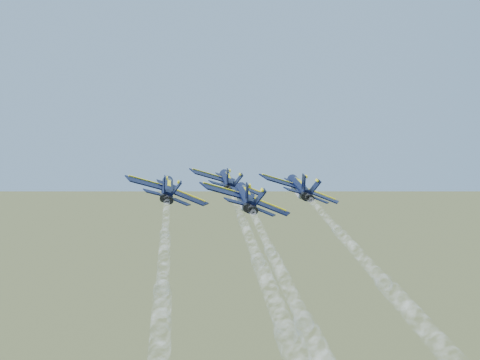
# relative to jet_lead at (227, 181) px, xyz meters

# --- Properties ---
(jet_lead) EXTENTS (11.66, 16.35, 4.98)m
(jet_lead) POSITION_rel_jet_lead_xyz_m (0.00, 0.00, 0.00)
(jet_lead) COLOR black
(jet_left) EXTENTS (11.66, 16.35, 4.98)m
(jet_left) POSITION_rel_jet_lead_xyz_m (-6.82, -12.26, 0.00)
(jet_left) COLOR black
(jet_right) EXTENTS (11.66, 16.35, 4.98)m
(jet_right) POSITION_rel_jet_lead_xyz_m (11.78, -7.67, 0.00)
(jet_right) COLOR black
(jet_slot) EXTENTS (11.66, 16.35, 4.98)m
(jet_slot) POSITION_rel_jet_lead_xyz_m (5.38, -20.24, 0.00)
(jet_slot) COLOR black
(smoke_trail_lead) EXTENTS (23.75, 92.80, 3.16)m
(smoke_trail_lead) POSITION_rel_jet_lead_xyz_m (16.27, -69.26, 0.03)
(smoke_trail_lead) COLOR white
(smoke_trail_left) EXTENTS (23.75, 92.80, 3.16)m
(smoke_trail_left) POSITION_rel_jet_lead_xyz_m (9.45, -81.52, 0.03)
(smoke_trail_left) COLOR white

